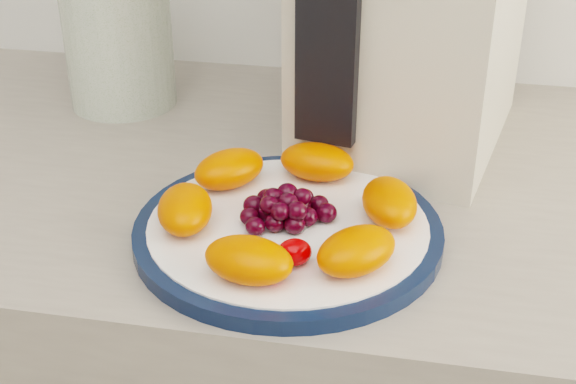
# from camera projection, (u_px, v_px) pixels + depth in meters

# --- Properties ---
(plate_rim) EXTENTS (0.29, 0.29, 0.01)m
(plate_rim) POSITION_uv_depth(u_px,v_px,m) (288.00, 232.00, 0.75)
(plate_rim) COLOR #0A1833
(plate_rim) RESTS_ON counter
(plate_face) EXTENTS (0.26, 0.26, 0.02)m
(plate_face) POSITION_uv_depth(u_px,v_px,m) (288.00, 231.00, 0.75)
(plate_face) COLOR white
(plate_face) RESTS_ON counter
(canister) EXTENTS (0.15, 0.15, 0.16)m
(canister) POSITION_uv_depth(u_px,v_px,m) (119.00, 43.00, 1.00)
(canister) COLOR #345B15
(canister) RESTS_ON counter
(appliance_panel) EXTENTS (0.06, 0.03, 0.27)m
(appliance_panel) POSITION_uv_depth(u_px,v_px,m) (329.00, 13.00, 0.76)
(appliance_panel) COLOR black
(appliance_panel) RESTS_ON appliance_body
(fruit_plate) EXTENTS (0.25, 0.25, 0.04)m
(fruit_plate) POSITION_uv_depth(u_px,v_px,m) (286.00, 208.00, 0.74)
(fruit_plate) COLOR #EE4000
(fruit_plate) RESTS_ON plate_face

